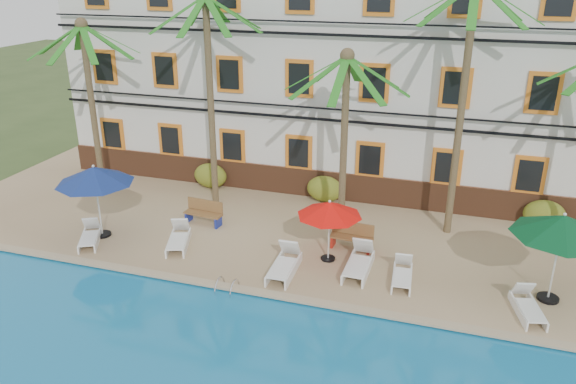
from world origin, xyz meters
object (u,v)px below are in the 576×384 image
(palm_b, at_px, (209,73))
(umbrella_blue, at_px, (94,176))
(lounger_c, at_px, (284,264))
(bench_right, at_px, (352,236))
(umbrella_red, at_px, (330,209))
(umbrella_green, at_px, (563,226))
(palm_d, at_px, (465,78))
(lounger_e, at_px, (402,274))
(palm_c, at_px, (345,116))
(lounger_a, at_px, (90,236))
(lounger_d, at_px, (359,263))
(lounger_f, at_px, (528,306))
(lounger_b, at_px, (179,238))
(palm_a, at_px, (89,83))
(bench_left, at_px, (204,212))
(pool_ladder, at_px, (227,289))

(palm_b, bearing_deg, umbrella_blue, -123.10)
(lounger_c, height_order, bench_right, lounger_c)
(bench_right, bearing_deg, umbrella_red, -119.24)
(lounger_c, bearing_deg, umbrella_red, 48.60)
(lounger_c, bearing_deg, umbrella_green, 6.34)
(palm_d, relative_size, lounger_e, 5.31)
(palm_c, height_order, lounger_a, palm_c)
(palm_d, xyz_separation_m, lounger_a, (-12.09, -4.75, -5.43))
(palm_b, xyz_separation_m, lounger_c, (4.51, -4.62, -5.07))
(bench_right, bearing_deg, lounger_d, -70.25)
(palm_c, xyz_separation_m, palm_d, (3.83, 0.92, 1.34))
(lounger_f, bearing_deg, lounger_b, 176.23)
(lounger_e, bearing_deg, lounger_c, -170.55)
(palm_a, distance_m, lounger_b, 8.03)
(palm_c, bearing_deg, lounger_a, -155.13)
(lounger_d, relative_size, bench_left, 1.31)
(palm_b, bearing_deg, lounger_b, -84.52)
(palm_b, xyz_separation_m, palm_c, (5.51, -0.87, -1.03))
(palm_a, xyz_separation_m, bench_left, (5.68, -1.68, -4.26))
(umbrella_green, bearing_deg, lounger_e, -176.38)
(palm_c, height_order, umbrella_green, palm_c)
(lounger_c, xyz_separation_m, lounger_d, (2.26, 0.82, 0.00))
(lounger_a, bearing_deg, palm_d, 21.45)
(lounger_b, relative_size, lounger_d, 0.96)
(palm_b, height_order, umbrella_green, palm_b)
(palm_a, relative_size, umbrella_red, 3.36)
(palm_a, relative_size, lounger_b, 3.76)
(lounger_b, xyz_separation_m, lounger_c, (4.13, -0.65, 0.02))
(lounger_b, height_order, bench_left, bench_left)
(palm_c, height_order, lounger_f, palm_c)
(umbrella_blue, relative_size, pool_ladder, 3.69)
(umbrella_blue, relative_size, umbrella_red, 1.26)
(lounger_d, height_order, lounger_e, lounger_d)
(palm_c, height_order, lounger_b, palm_c)
(lounger_b, xyz_separation_m, bench_left, (0.07, 1.96, 0.19))
(bench_right, bearing_deg, palm_d, 36.87)
(palm_d, bearing_deg, lounger_c, -136.02)
(lounger_a, relative_size, lounger_b, 0.91)
(lounger_d, bearing_deg, umbrella_blue, -178.19)
(palm_c, xyz_separation_m, umbrella_green, (6.92, -2.87, -1.93))
(lounger_e, height_order, lounger_f, lounger_f)
(lounger_c, xyz_separation_m, lounger_e, (3.67, 0.61, -0.05))
(lounger_c, bearing_deg, umbrella_blue, 175.80)
(palm_c, xyz_separation_m, pool_ladder, (-2.37, -5.24, -4.35))
(umbrella_blue, relative_size, umbrella_green, 0.97)
(palm_a, xyz_separation_m, pool_ladder, (8.38, -5.78, -4.73))
(lounger_a, bearing_deg, lounger_f, -0.06)
(lounger_d, bearing_deg, palm_b, 150.68)
(umbrella_green, bearing_deg, palm_a, 169.08)
(umbrella_blue, xyz_separation_m, lounger_f, (14.45, -0.62, -2.09))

